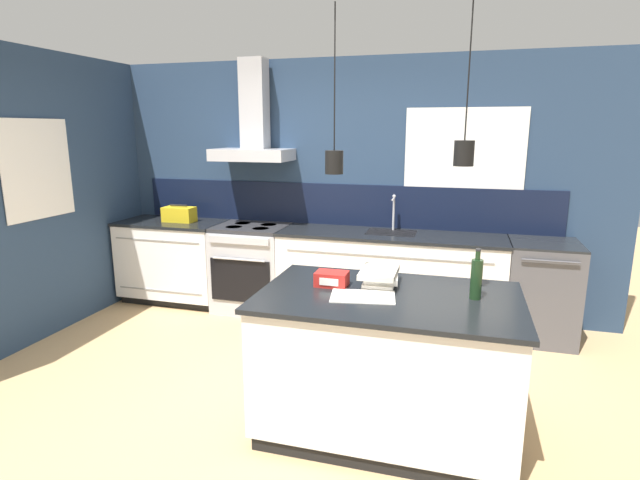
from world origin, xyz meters
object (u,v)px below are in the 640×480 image
object	(u,v)px
dishwasher	(541,291)
bottle_on_island	(476,278)
oven_range	(252,268)
yellow_toolbox	(179,214)
red_supply_box	(332,279)
book_stack	(380,276)

from	to	relation	value
dishwasher	bottle_on_island	distance (m)	1.96
oven_range	yellow_toolbox	xyz separation A→B (m)	(-0.85, 0.00, 0.54)
red_supply_box	yellow_toolbox	size ratio (longest dim) A/B	0.61
bottle_on_island	red_supply_box	distance (m)	0.89
dishwasher	bottle_on_island	bearing A→B (deg)	-109.88
dishwasher	bottle_on_island	xyz separation A→B (m)	(-0.63, -1.76, 0.58)
yellow_toolbox	dishwasher	bearing A→B (deg)	-0.00
book_stack	red_supply_box	xyz separation A→B (m)	(-0.30, -0.10, -0.01)
dishwasher	red_supply_box	bearing A→B (deg)	-131.07
dishwasher	red_supply_box	size ratio (longest dim) A/B	4.42
dishwasher	yellow_toolbox	size ratio (longest dim) A/B	2.68
bottle_on_island	book_stack	world-z (taller)	bottle_on_island
oven_range	yellow_toolbox	distance (m)	1.00
bottle_on_island	book_stack	size ratio (longest dim) A/B	0.91
bottle_on_island	oven_range	bearing A→B (deg)	141.67
bottle_on_island	yellow_toolbox	distance (m)	3.53
dishwasher	book_stack	bearing A→B (deg)	-126.72
red_supply_box	dishwasher	bearing A→B (deg)	48.93
oven_range	dishwasher	xyz separation A→B (m)	(2.85, 0.00, -0.00)
oven_range	bottle_on_island	distance (m)	2.88
red_supply_box	bottle_on_island	bearing A→B (deg)	-0.53
red_supply_box	oven_range	bearing A→B (deg)	127.28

